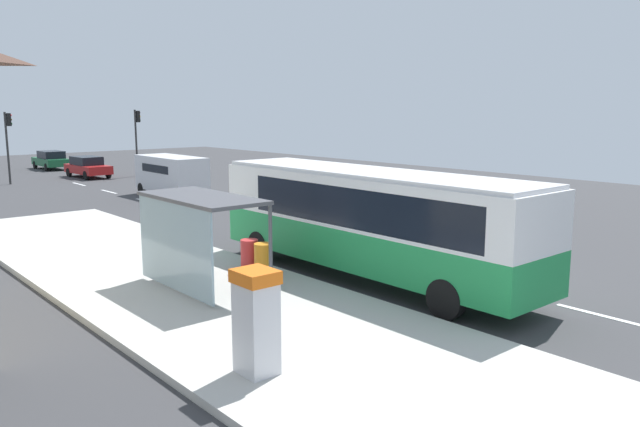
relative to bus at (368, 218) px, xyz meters
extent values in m
cube|color=#38383A|center=(1.71, 14.00, -1.86)|extent=(56.00, 92.00, 0.04)
cube|color=beige|center=(-4.69, 2.00, -1.75)|extent=(6.20, 30.00, 0.18)
cube|color=silver|center=(1.96, -6.00, -1.84)|extent=(0.16, 2.20, 0.01)
cube|color=silver|center=(1.96, -1.00, -1.84)|extent=(0.16, 2.20, 0.01)
cube|color=silver|center=(1.96, 4.00, -1.84)|extent=(0.16, 2.20, 0.01)
cube|color=silver|center=(1.96, 9.00, -1.84)|extent=(0.16, 2.20, 0.01)
cube|color=silver|center=(1.96, 14.00, -1.84)|extent=(0.16, 2.20, 0.01)
cube|color=silver|center=(1.96, 19.00, -1.84)|extent=(0.16, 2.20, 0.01)
cube|color=silver|center=(1.96, 24.00, -1.84)|extent=(0.16, 2.20, 0.01)
cube|color=silver|center=(1.96, 29.00, -1.84)|extent=(0.16, 2.20, 0.01)
cube|color=#1E8C47|center=(0.01, -0.02, -0.77)|extent=(2.50, 11.00, 1.15)
cube|color=silver|center=(0.01, -0.02, 0.53)|extent=(2.50, 11.00, 1.45)
cube|color=silver|center=(0.01, -0.02, 1.31)|extent=(2.38, 10.78, 0.12)
cube|color=black|center=(0.01, 5.43, 0.46)|extent=(2.30, 0.12, 1.22)
cube|color=black|center=(-1.20, -0.52, 0.46)|extent=(0.08, 8.58, 1.10)
cylinder|color=black|center=(-1.12, 3.88, -1.34)|extent=(0.28, 1.00, 1.00)
cylinder|color=black|center=(1.14, 3.88, -1.34)|extent=(0.28, 1.00, 1.00)
cylinder|color=black|center=(-1.12, -3.72, -1.34)|extent=(0.28, 1.00, 1.00)
cylinder|color=black|center=(1.14, -3.72, -1.34)|extent=(0.28, 1.00, 1.00)
cube|color=silver|center=(3.91, 19.66, -0.52)|extent=(2.02, 5.21, 1.96)
cube|color=black|center=(3.91, 19.66, -0.19)|extent=(2.05, 3.13, 0.44)
cylinder|color=black|center=(4.82, 17.66, -1.50)|extent=(0.22, 0.68, 0.68)
cylinder|color=black|center=(3.02, 17.66, -1.50)|extent=(0.22, 0.68, 0.68)
cylinder|color=black|center=(4.81, 21.66, -1.50)|extent=(0.22, 0.68, 0.68)
cylinder|color=black|center=(3.01, 21.66, -1.50)|extent=(0.22, 0.68, 0.68)
cube|color=#195933|center=(4.01, 41.07, -1.22)|extent=(1.81, 4.41, 0.60)
cube|color=black|center=(4.01, 40.87, -0.62)|extent=(1.59, 2.38, 0.60)
cylinder|color=black|center=(3.19, 42.56, -1.52)|extent=(0.20, 0.64, 0.64)
cylinder|color=black|center=(4.83, 42.57, -1.52)|extent=(0.20, 0.64, 0.64)
cylinder|color=black|center=(3.20, 39.56, -1.52)|extent=(0.20, 0.64, 0.64)
cylinder|color=black|center=(4.84, 39.57, -1.52)|extent=(0.20, 0.64, 0.64)
cube|color=#A51919|center=(4.01, 32.76, -1.22)|extent=(2.02, 4.49, 0.60)
cube|color=black|center=(4.00, 32.96, -0.62)|extent=(1.70, 2.45, 0.60)
cylinder|color=black|center=(4.91, 31.30, -1.52)|extent=(0.23, 0.65, 0.64)
cylinder|color=black|center=(3.27, 31.22, -1.52)|extent=(0.23, 0.65, 0.64)
cylinder|color=black|center=(4.75, 34.30, -1.52)|extent=(0.23, 0.65, 0.64)
cylinder|color=black|center=(3.12, 34.21, -1.52)|extent=(0.23, 0.65, 0.64)
cube|color=silver|center=(-6.49, -3.61, -0.81)|extent=(0.60, 0.70, 1.70)
cube|color=orange|center=(-6.49, -3.61, 0.16)|extent=(0.66, 0.76, 0.24)
cube|color=black|center=(-6.18, -3.61, -0.54)|extent=(0.03, 0.36, 0.44)
cylinder|color=orange|center=(-2.49, 1.78, -1.19)|extent=(0.52, 0.52, 0.95)
cylinder|color=red|center=(-2.49, 2.48, -1.19)|extent=(0.52, 0.52, 0.95)
cylinder|color=#2D2D2D|center=(7.11, 31.20, 0.60)|extent=(0.14, 0.14, 4.89)
cube|color=black|center=(7.33, 31.20, 2.55)|extent=(0.24, 0.28, 0.84)
sphere|color=#360606|center=(7.45, 31.20, 2.83)|extent=(0.16, 0.16, 0.16)
sphere|color=#F2B20C|center=(7.45, 31.20, 2.55)|extent=(0.16, 0.16, 0.16)
sphere|color=black|center=(7.45, 31.20, 2.27)|extent=(0.16, 0.16, 0.16)
cylinder|color=#2D2D2D|center=(-1.49, 32.00, 0.54)|extent=(0.14, 0.14, 4.75)
cube|color=black|center=(-1.27, 32.00, 2.41)|extent=(0.24, 0.28, 0.84)
sphere|color=red|center=(-1.15, 32.00, 2.69)|extent=(0.16, 0.16, 0.16)
sphere|color=#3C2C03|center=(-1.15, 32.00, 2.41)|extent=(0.16, 0.16, 0.16)
sphere|color=black|center=(-1.15, 32.00, 2.13)|extent=(0.16, 0.16, 0.16)
cube|color=#4C4C51|center=(-4.39, 1.88, 0.79)|extent=(1.80, 4.00, 0.10)
cube|color=#8CA5B2|center=(-5.24, 1.88, -0.41)|extent=(0.06, 3.80, 2.30)
cylinder|color=#4C4C51|center=(-3.54, -0.02, -0.44)|extent=(0.10, 0.10, 2.44)
cylinder|color=#4C4C51|center=(-3.54, 3.78, -0.44)|extent=(0.10, 0.10, 2.44)
camera|label=1|loc=(-12.61, -12.47, 3.11)|focal=34.79mm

